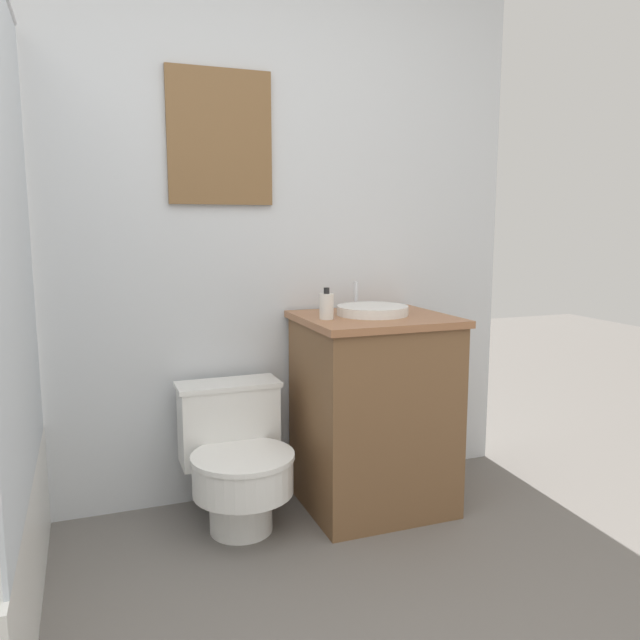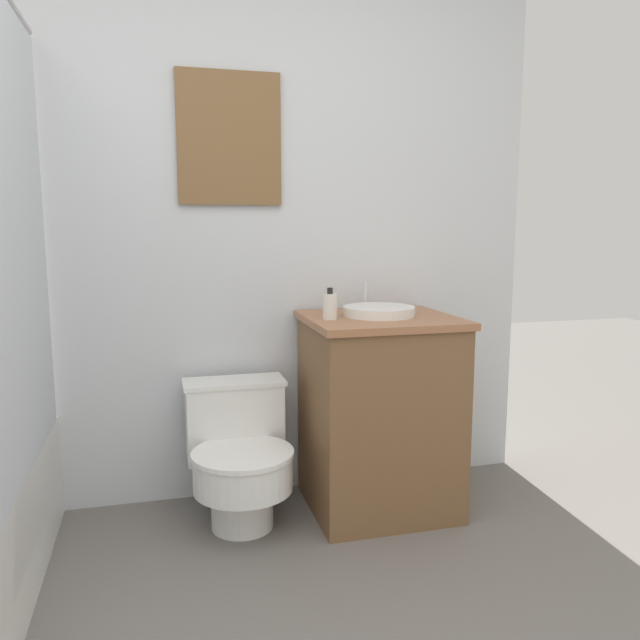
{
  "view_description": "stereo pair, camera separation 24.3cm",
  "coord_description": "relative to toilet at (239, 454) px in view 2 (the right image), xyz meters",
  "views": [
    {
      "loc": [
        -0.34,
        -0.89,
        1.24
      ],
      "look_at": [
        0.5,
        1.36,
        0.87
      ],
      "focal_mm": 35.0,
      "sensor_mm": 36.0,
      "label": 1
    },
    {
      "loc": [
        -0.11,
        -0.97,
        1.24
      ],
      "look_at": [
        0.5,
        1.36,
        0.87
      ],
      "focal_mm": 35.0,
      "sensor_mm": 36.0,
      "label": 2
    }
  ],
  "objects": [
    {
      "name": "sink",
      "position": [
        0.61,
        -0.0,
        0.59
      ],
      "size": [
        0.31,
        0.34,
        0.13
      ],
      "color": "white",
      "rests_on": "vanity"
    },
    {
      "name": "vanity",
      "position": [
        0.61,
        -0.02,
        0.14
      ],
      "size": [
        0.63,
        0.58,
        0.85
      ],
      "color": "brown",
      "rests_on": "ground_plane"
    },
    {
      "name": "wall_back",
      "position": [
        -0.2,
        0.3,
        0.97
      ],
      "size": [
        3.26,
        0.07,
        2.5
      ],
      "color": "silver",
      "rests_on": "ground_plane"
    },
    {
      "name": "soap_bottle",
      "position": [
        0.38,
        -0.05,
        0.62
      ],
      "size": [
        0.06,
        0.06,
        0.13
      ],
      "color": "silver",
      "rests_on": "vanity"
    },
    {
      "name": "toilet",
      "position": [
        0.0,
        0.0,
        0.0
      ],
      "size": [
        0.44,
        0.55,
        0.58
      ],
      "color": "white",
      "rests_on": "ground_plane"
    }
  ]
}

